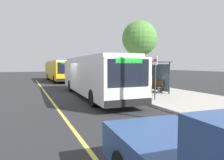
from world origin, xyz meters
TOP-DOWN VIEW (x-y plane):
  - ground_plane at (0.00, 0.00)m, footprint 120.00×120.00m
  - sidewalk_curb at (0.00, 6.00)m, footprint 44.00×6.40m
  - lane_stripe_center at (0.00, -2.20)m, footprint 36.00×0.14m
  - transit_bus_main at (1.32, 1.01)m, footprint 11.92×2.92m
  - transit_bus_second at (-14.71, 0.84)m, footprint 10.95×2.82m
  - bus_shelter at (1.77, 5.92)m, footprint 2.90×1.60m
  - waiting_bench at (1.95, 6.07)m, footprint 1.60×0.48m
  - route_sign_post at (5.06, 3.83)m, footprint 0.44×0.08m
  - pedestrian_commuter at (3.88, 4.12)m, footprint 0.24×0.40m
  - street_tree_near_shelter at (-2.94, 7.42)m, footprint 3.67×3.67m

SIDE VIEW (x-z plane):
  - ground_plane at x=0.00m, z-range 0.00..0.00m
  - lane_stripe_center at x=0.00m, z-range 0.00..0.01m
  - sidewalk_curb at x=0.00m, z-range 0.00..0.15m
  - waiting_bench at x=1.95m, z-range 0.16..1.11m
  - pedestrian_commuter at x=3.88m, z-range 0.27..1.96m
  - transit_bus_second at x=-14.71m, z-range 0.14..3.09m
  - transit_bus_main at x=1.32m, z-range 0.14..3.09m
  - bus_shelter at x=1.77m, z-range 0.68..3.16m
  - route_sign_post at x=5.06m, z-range 0.56..3.36m
  - street_tree_near_shelter at x=-2.94m, z-range 1.69..8.51m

